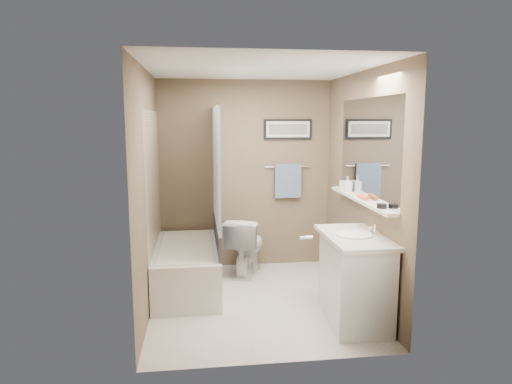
{
  "coord_description": "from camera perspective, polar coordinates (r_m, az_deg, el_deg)",
  "views": [
    {
      "loc": [
        -0.6,
        -4.55,
        1.91
      ],
      "look_at": [
        0.0,
        0.15,
        1.15
      ],
      "focal_mm": 32.0,
      "sensor_mm": 36.0,
      "label": 1
    }
  ],
  "objects": [
    {
      "name": "door",
      "position": [
        3.62,
        11.57,
        -5.64
      ],
      "size": [
        0.8,
        0.02,
        2.0
      ],
      "primitive_type": "cube",
      "color": "silver",
      "rests_on": "wall_front"
    },
    {
      "name": "wall_front",
      "position": [
        3.45,
        2.92,
        -2.78
      ],
      "size": [
        2.2,
        0.04,
        2.4
      ],
      "primitive_type": "cube",
      "color": "brown",
      "rests_on": "ground"
    },
    {
      "name": "wall_right",
      "position": [
        4.9,
        12.85,
        0.56
      ],
      "size": [
        0.04,
        2.5,
        2.4
      ],
      "primitive_type": "cube",
      "color": "brown",
      "rests_on": "ground"
    },
    {
      "name": "towel_bar",
      "position": [
        5.91,
        3.99,
        3.17
      ],
      "size": [
        0.6,
        0.02,
        0.02
      ],
      "primitive_type": "cylinder",
      "rotation": [
        0.0,
        1.57,
        0.0
      ],
      "color": "silver",
      "rests_on": "wall_back"
    },
    {
      "name": "curtain_rod",
      "position": [
        5.06,
        -5.1,
        10.66
      ],
      "size": [
        0.02,
        1.55,
        0.02
      ],
      "primitive_type": "cylinder",
      "rotation": [
        1.57,
        0.0,
        0.0
      ],
      "color": "silver",
      "rests_on": "wall_left"
    },
    {
      "name": "door_handle",
      "position": [
        3.58,
        6.27,
        -5.68
      ],
      "size": [
        0.1,
        0.02,
        0.02
      ],
      "primitive_type": "cylinder",
      "rotation": [
        0.0,
        1.57,
        0.0
      ],
      "color": "silver",
      "rests_on": "door"
    },
    {
      "name": "glass_jar",
      "position": [
        5.29,
        10.79,
        0.86
      ],
      "size": [
        0.08,
        0.08,
        0.1
      ],
      "primitive_type": "cylinder",
      "color": "silver",
      "rests_on": "shelf"
    },
    {
      "name": "pink_comb",
      "position": [
        4.93,
        12.2,
        -0.33
      ],
      "size": [
        0.03,
        0.16,
        0.01
      ],
      "primitive_type": "cube",
      "rotation": [
        0.0,
        0.0,
        0.01
      ],
      "color": "pink",
      "rests_on": "shelf"
    },
    {
      "name": "sink_basin",
      "position": [
        4.36,
        12.18,
        -5.2
      ],
      "size": [
        0.34,
        0.34,
        0.01
      ],
      "primitive_type": "cylinder",
      "color": "white",
      "rests_on": "countertop"
    },
    {
      "name": "towel",
      "position": [
        5.91,
        4.0,
        1.41
      ],
      "size": [
        0.34,
        0.05,
        0.44
      ],
      "primitive_type": "cube",
      "color": "#7D9BB6",
      "rests_on": "towel_bar"
    },
    {
      "name": "curtain_upper",
      "position": [
        5.08,
        -4.99,
        3.32
      ],
      "size": [
        0.03,
        1.45,
        1.28
      ],
      "primitive_type": "cube",
      "color": "white",
      "rests_on": "curtain_rod"
    },
    {
      "name": "bathtub",
      "position": [
        5.27,
        -8.65,
        -9.35
      ],
      "size": [
        0.72,
        1.51,
        0.5
      ],
      "primitive_type": "cube",
      "rotation": [
        0.0,
        0.0,
        0.01
      ],
      "color": "silver",
      "rests_on": "ground"
    },
    {
      "name": "candle_bowl_near",
      "position": [
        4.26,
        15.44,
        -1.7
      ],
      "size": [
        0.09,
        0.09,
        0.04
      ],
      "primitive_type": "cylinder",
      "color": "black",
      "rests_on": "shelf"
    },
    {
      "name": "ground",
      "position": [
        4.97,
        0.23,
        -13.48
      ],
      "size": [
        2.5,
        2.5,
        0.0
      ],
      "primitive_type": "plane",
      "color": "beige",
      "rests_on": "ground"
    },
    {
      "name": "shelf",
      "position": [
        4.76,
        12.92,
        -0.91
      ],
      "size": [
        0.12,
        1.6,
        0.03
      ],
      "primitive_type": "cube",
      "color": "silver",
      "rests_on": "wall_right"
    },
    {
      "name": "tub_rim",
      "position": [
        5.2,
        -8.72,
        -6.73
      ],
      "size": [
        0.56,
        1.36,
        0.02
      ],
      "primitive_type": "cube",
      "color": "white",
      "rests_on": "bathtub"
    },
    {
      "name": "wall_back",
      "position": [
        5.85,
        -1.34,
        2.14
      ],
      "size": [
        2.2,
        0.04,
        2.4
      ],
      "primitive_type": "cube",
      "color": "brown",
      "rests_on": "ground"
    },
    {
      "name": "soap_bottle",
      "position": [
        5.13,
        11.37,
        0.98
      ],
      "size": [
        0.08,
        0.08,
        0.17
      ],
      "primitive_type": "imported",
      "rotation": [
        0.0,
        0.0,
        -0.01
      ],
      "color": "#999999",
      "rests_on": "shelf"
    },
    {
      "name": "tile_surround",
      "position": [
        5.15,
        -12.64,
        -1.28
      ],
      "size": [
        0.02,
        1.55,
        2.0
      ],
      "primitive_type": "cube",
      "color": "#C0AC91",
      "rests_on": "wall_left"
    },
    {
      "name": "ceiling",
      "position": [
        4.61,
        0.25,
        14.96
      ],
      "size": [
        2.2,
        2.5,
        0.04
      ],
      "primitive_type": "cube",
      "color": "white",
      "rests_on": "wall_back"
    },
    {
      "name": "toilet",
      "position": [
        5.7,
        -1.27,
        -6.67
      ],
      "size": [
        0.62,
        0.8,
        0.72
      ],
      "primitive_type": "imported",
      "rotation": [
        0.0,
        0.0,
        2.8
      ],
      "color": "silver",
      "rests_on": "ground"
    },
    {
      "name": "faucet_knob",
      "position": [
        4.51,
        14.17,
        -4.5
      ],
      "size": [
        0.05,
        0.05,
        0.05
      ],
      "primitive_type": "sphere",
      "color": "silver",
      "rests_on": "countertop"
    },
    {
      "name": "countertop",
      "position": [
        4.37,
        12.29,
        -5.55
      ],
      "size": [
        0.54,
        0.96,
        0.04
      ],
      "primitive_type": "cube",
      "color": "beige",
      "rests_on": "vanity"
    },
    {
      "name": "vanity",
      "position": [
        4.49,
        12.23,
        -10.74
      ],
      "size": [
        0.56,
        0.93,
        0.8
      ],
      "primitive_type": "cube",
      "rotation": [
        0.0,
        0.0,
        -0.06
      ],
      "color": "silver",
      "rests_on": "ground"
    },
    {
      "name": "mirror",
      "position": [
        4.72,
        13.77,
        5.33
      ],
      "size": [
        0.02,
        1.6,
        1.0
      ],
      "primitive_type": "cube",
      "color": "silver",
      "rests_on": "wall_right"
    },
    {
      "name": "curtain_lower",
      "position": [
        5.23,
        -4.87,
        -5.67
      ],
      "size": [
        0.03,
        1.45,
        0.36
      ],
      "primitive_type": "cube",
      "color": "#242E44",
      "rests_on": "curtain_rod"
    },
    {
      "name": "wall_left",
      "position": [
        4.63,
        -13.14,
        0.05
      ],
      "size": [
        0.04,
        2.5,
        2.4
      ],
      "primitive_type": "cube",
      "color": "brown",
      "rests_on": "ground"
    },
    {
      "name": "art_mat",
      "position": [
        5.88,
        4.03,
        7.82
      ],
      "size": [
        0.56,
        0.0,
        0.2
      ],
      "primitive_type": "cube",
      "color": "white",
      "rests_on": "art_frame"
    },
    {
      "name": "faucet_spout",
      "position": [
        4.42,
        14.65,
        -4.54
      ],
      "size": [
        0.02,
        0.02,
        0.1
      ],
      "primitive_type": "cylinder",
      "color": "silver",
      "rests_on": "countertop"
    },
    {
      "name": "art_frame",
      "position": [
        5.9,
        4.01,
        7.83
      ],
      "size": [
        0.62,
        0.02,
        0.26
      ],
      "primitive_type": "cube",
      "color": "black",
      "rests_on": "wall_back"
    },
    {
      "name": "art_image",
      "position": [
        5.88,
        4.04,
        7.82
      ],
      "size": [
        0.5,
        0.0,
        0.13
      ],
      "primitive_type": "cube",
      "color": "#595959",
      "rests_on": "art_mat"
    },
    {
      "name": "hair_brush_front",
      "position": [
        4.7,
        13.2,
        -0.6
      ],
      "size": [
        0.05,
        0.22,
        0.04
      ],
      "primitive_type": "cylinder",
      "rotation": [
        1.57,
        0.0,
        0.05
      ],
      "color": "orange",
      "rests_on": "shelf"
    }
  ]
}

